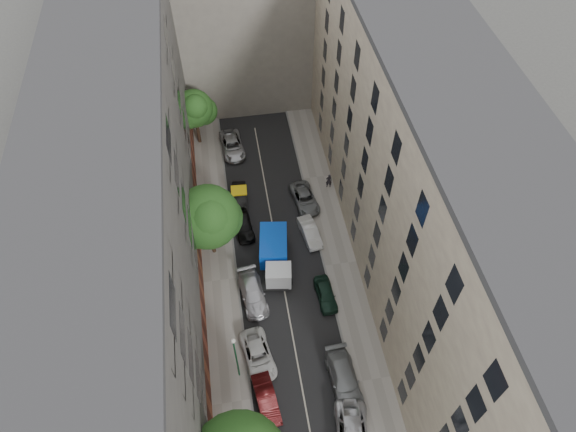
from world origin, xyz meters
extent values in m
plane|color=#4C4C49|center=(0.00, 0.00, 0.00)|extent=(120.00, 120.00, 0.00)
cube|color=black|center=(0.00, 0.00, 0.01)|extent=(8.00, 44.00, 0.02)
cube|color=gray|center=(-5.50, 0.00, 0.07)|extent=(3.00, 44.00, 0.15)
cube|color=gray|center=(5.50, 0.00, 0.07)|extent=(3.00, 44.00, 0.15)
cube|color=#4A4845|center=(-11.00, 0.00, 10.00)|extent=(8.00, 44.00, 20.00)
cube|color=beige|center=(11.00, 0.00, 10.00)|extent=(8.00, 44.00, 20.00)
cube|color=gray|center=(0.00, 28.00, 9.00)|extent=(18.00, 12.00, 18.00)
cube|color=black|center=(-0.40, 0.83, 0.60)|extent=(3.15, 6.20, 0.33)
cube|color=#B9BCBF|center=(-0.40, -1.26, 1.59)|extent=(2.43, 2.06, 1.87)
cube|color=blue|center=(-0.40, 1.82, 1.76)|extent=(2.97, 4.26, 1.98)
cylinder|color=black|center=(-1.44, -1.26, 0.46)|extent=(0.31, 0.92, 0.92)
cylinder|color=black|center=(0.65, -1.26, 0.46)|extent=(0.31, 0.92, 0.92)
cylinder|color=black|center=(-1.44, 2.59, 0.46)|extent=(0.31, 0.92, 0.92)
cylinder|color=black|center=(0.65, 2.59, 0.46)|extent=(0.31, 0.92, 0.92)
imported|color=#4C0F10|center=(-2.87, -11.40, 0.68)|extent=(1.97, 4.26, 1.35)
imported|color=silver|center=(-3.06, -7.80, 0.65)|extent=(2.91, 5.00, 1.31)
imported|color=silver|center=(-2.80, -2.15, 0.71)|extent=(2.54, 5.12, 1.43)
imported|color=black|center=(-2.80, 5.40, 0.69)|extent=(2.05, 4.22, 1.39)
imported|color=black|center=(-2.80, 9.00, 0.66)|extent=(1.62, 4.10, 1.33)
imported|color=#B1B2B6|center=(-2.83, 16.60, 0.69)|extent=(2.74, 5.16, 1.38)
imported|color=slate|center=(3.25, -10.80, 0.75)|extent=(2.36, 5.25, 1.49)
imported|color=black|center=(3.42, -3.21, 0.64)|extent=(1.70, 3.81, 1.27)
imported|color=silver|center=(3.33, 3.60, 0.64)|extent=(1.98, 4.07, 1.29)
imported|color=slate|center=(3.60, 7.80, 0.64)|extent=(2.73, 4.86, 1.28)
cylinder|color=#382619|center=(-5.80, 3.24, 1.39)|extent=(0.36, 0.36, 2.48)
cylinder|color=#382619|center=(-5.80, 3.24, 3.51)|extent=(0.24, 0.24, 1.77)
sphere|color=#21521B|center=(-5.80, 3.24, 5.25)|extent=(5.66, 5.66, 5.66)
sphere|color=#21521B|center=(-4.90, 3.64, 4.40)|extent=(4.25, 4.25, 4.25)
sphere|color=#21521B|center=(-6.50, 2.74, 4.75)|extent=(3.97, 3.97, 3.97)
sphere|color=#21521B|center=(-5.60, 2.44, 6.17)|extent=(3.68, 3.68, 3.68)
cylinder|color=#382619|center=(-6.32, 18.39, 1.28)|extent=(0.36, 0.36, 2.26)
cylinder|color=#382619|center=(-6.32, 18.39, 3.22)|extent=(0.24, 0.24, 1.62)
sphere|color=#21521B|center=(-6.32, 18.39, 4.81)|extent=(4.02, 4.02, 4.02)
sphere|color=#21521B|center=(-5.42, 18.79, 4.03)|extent=(3.01, 3.01, 3.01)
sphere|color=#21521B|center=(-7.02, 17.89, 4.36)|extent=(2.81, 2.81, 2.81)
sphere|color=#21521B|center=(-6.12, 17.59, 5.65)|extent=(2.61, 2.61, 2.61)
cylinder|color=#1A5D37|center=(-4.69, -8.96, 3.14)|extent=(0.14, 0.14, 5.98)
sphere|color=silver|center=(-4.69, -8.96, 6.23)|extent=(0.36, 0.36, 0.36)
imported|color=black|center=(6.40, 9.48, 1.01)|extent=(0.69, 0.50, 1.73)
camera|label=1|loc=(-3.42, -24.95, 39.43)|focal=32.00mm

